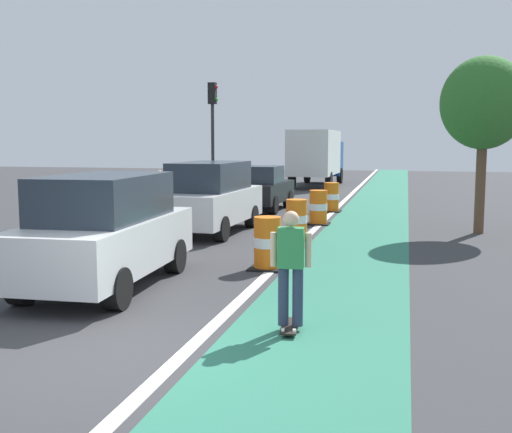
{
  "coord_description": "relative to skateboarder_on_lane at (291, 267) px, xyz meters",
  "views": [
    {
      "loc": [
        3.54,
        -6.8,
        2.64
      ],
      "look_at": [
        0.56,
        5.6,
        1.1
      ],
      "focal_mm": 43.98,
      "sensor_mm": 36.0,
      "label": 1
    }
  ],
  "objects": [
    {
      "name": "traffic_light_corner",
      "position": [
        -6.61,
        17.51,
        2.59
      ],
      "size": [
        0.41,
        0.32,
        5.1
      ],
      "color": "#2D2D2D",
      "rests_on": "ground"
    },
    {
      "name": "pedestrian_crossing",
      "position": [
        -6.3,
        12.46,
        -0.05
      ],
      "size": [
        0.34,
        0.2,
        1.61
      ],
      "color": "#33333D",
      "rests_on": "ground"
    },
    {
      "name": "parked_suv_nearest",
      "position": [
        -3.72,
        1.83,
        0.12
      ],
      "size": [
        2.06,
        4.67,
        2.04
      ],
      "color": "silver",
      "rests_on": "ground"
    },
    {
      "name": "parked_sedan_third",
      "position": [
        -3.92,
        14.85,
        -0.08
      ],
      "size": [
        2.01,
        4.15,
        1.7
      ],
      "color": "black",
      "rests_on": "ground"
    },
    {
      "name": "traffic_barrel_mid",
      "position": [
        -1.3,
        8.02,
        -0.38
      ],
      "size": [
        0.73,
        0.73,
        1.09
      ],
      "color": "orange",
      "rests_on": "ground"
    },
    {
      "name": "ground_plane",
      "position": [
        -2.02,
        -1.6,
        -0.91
      ],
      "size": [
        100.0,
        100.0,
        0.0
      ],
      "primitive_type": "plane",
      "color": "#38383A"
    },
    {
      "name": "traffic_barrel_front",
      "position": [
        -1.23,
        4.08,
        -0.38
      ],
      "size": [
        0.73,
        0.73,
        1.09
      ],
      "color": "orange",
      "rests_on": "ground"
    },
    {
      "name": "delivery_truck_down_block",
      "position": [
        -3.6,
        28.11,
        0.94
      ],
      "size": [
        2.44,
        7.63,
        3.23
      ],
      "color": "silver",
      "rests_on": "ground"
    },
    {
      "name": "street_tree_sidewalk",
      "position": [
        3.58,
        10.41,
        2.76
      ],
      "size": [
        2.4,
        2.4,
        5.0
      ],
      "color": "brown",
      "rests_on": "ground"
    },
    {
      "name": "parked_suv_second",
      "position": [
        -3.94,
        8.72,
        0.12
      ],
      "size": [
        2.07,
        4.67,
        2.04
      ],
      "color": "silver",
      "rests_on": "ground"
    },
    {
      "name": "lane_divider_stripe",
      "position": [
        -1.12,
        10.4,
        -0.91
      ],
      "size": [
        0.2,
        80.0,
        0.01
      ],
      "primitive_type": "cube",
      "color": "silver",
      "rests_on": "ground"
    },
    {
      "name": "bike_lane_strip",
      "position": [
        0.38,
        10.4,
        -0.91
      ],
      "size": [
        2.5,
        80.0,
        0.01
      ],
      "primitive_type": "cube",
      "color": "#2D755B",
      "rests_on": "ground"
    },
    {
      "name": "traffic_barrel_back",
      "position": [
        -1.17,
        11.27,
        -0.38
      ],
      "size": [
        0.73,
        0.73,
        1.09
      ],
      "color": "orange",
      "rests_on": "ground"
    },
    {
      "name": "traffic_barrel_far",
      "position": [
        -1.19,
        14.98,
        -0.38
      ],
      "size": [
        0.73,
        0.73,
        1.09
      ],
      "color": "orange",
      "rests_on": "ground"
    },
    {
      "name": "skateboarder_on_lane",
      "position": [
        0.0,
        0.0,
        0.0
      ],
      "size": [
        0.57,
        0.82,
        1.69
      ],
      "color": "black",
      "rests_on": "ground"
    },
    {
      "name": "pedestrian_waiting",
      "position": [
        -6.99,
        12.4,
        -0.05
      ],
      "size": [
        0.34,
        0.2,
        1.61
      ],
      "color": "#33333D",
      "rests_on": "ground"
    }
  ]
}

